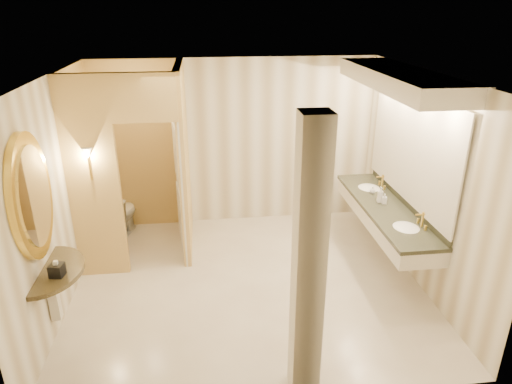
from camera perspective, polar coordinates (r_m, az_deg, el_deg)
floor at (r=6.20m, az=-0.99°, el=-11.28°), size 4.50×4.50×0.00m
ceiling at (r=5.21m, az=-1.20°, el=14.23°), size 4.50×4.50×0.00m
wall_back at (r=7.45m, az=-2.68°, el=6.12°), size 4.50×0.02×2.70m
wall_front at (r=3.80m, az=2.07°, el=-11.03°), size 4.50×0.02×2.70m
wall_left at (r=5.81m, az=-23.75°, el=-0.69°), size 0.02×4.00×2.70m
wall_right at (r=6.19m, az=20.10°, el=1.27°), size 0.02×4.00×2.70m
toilet_closet at (r=6.47m, az=-11.84°, el=3.42°), size 1.50×1.55×2.70m
wall_sconce at (r=5.99m, az=-20.27°, el=4.42°), size 0.14×0.14×0.42m
vanity at (r=6.28m, az=16.89°, el=4.68°), size 0.75×2.65×2.09m
console_shelf at (r=5.11m, az=-25.66°, el=-4.23°), size 1.00×1.00×1.95m
pillar at (r=4.03m, az=6.61°, el=-9.07°), size 0.26×0.26×2.70m
tissue_box at (r=5.12m, az=-23.63°, el=-8.94°), size 0.15×0.15×0.13m
toilet at (r=7.57m, az=-16.55°, el=-2.62°), size 0.55×0.77×0.71m
soap_bottle_a at (r=6.56m, az=15.75°, el=-0.81°), size 0.08×0.08×0.14m
soap_bottle_b at (r=6.87m, az=14.38°, el=0.25°), size 0.10×0.10×0.11m
soap_bottle_c at (r=6.57m, az=15.27°, el=-0.33°), size 0.10×0.10×0.23m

